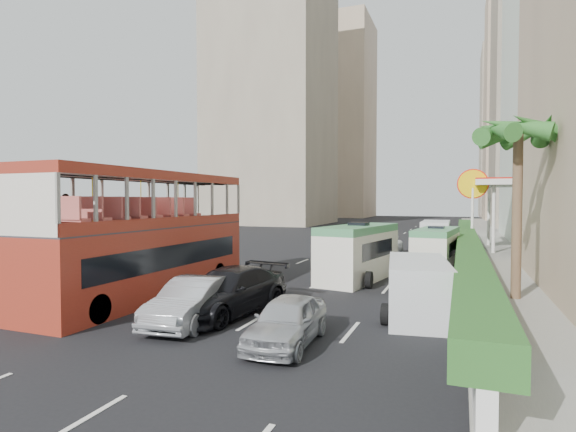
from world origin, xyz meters
The scene contains 20 objects.
ground_plane centered at (0.00, 0.00, 0.00)m, with size 200.00×200.00×0.00m, color black.
double_decker_bus centered at (-6.00, 0.00, 2.53)m, with size 2.50×11.00×5.06m, color maroon.
car_silver_lane_a centered at (-2.08, -2.87, 0.00)m, with size 1.51×4.33×1.43m, color #B7BABF.
car_silver_lane_b centered at (1.45, -3.72, 0.00)m, with size 1.54×3.83×1.31m, color #B7BABF.
car_black centered at (-1.61, -1.41, 0.00)m, with size 2.18×5.36×1.56m, color black.
van_asset centered at (0.77, 18.09, 0.00)m, with size 1.96×4.26×1.18m, color silver.
minibus_near centered at (1.14, 6.79, 1.34)m, with size 2.02×6.05×2.68m, color silver.
minibus_far centered at (4.59, 10.49, 1.20)m, with size 1.80×5.39×2.39m, color silver.
panel_van_near centered at (4.50, 0.67, 0.94)m, with size 1.89×4.72×1.89m, color silver.
panel_van_far centered at (3.87, 24.59, 1.08)m, with size 2.17×5.42×2.17m, color silver.
sidewalk centered at (9.00, 25.00, 0.09)m, with size 6.00×120.00×0.18m, color #99968C.
kerb_wall centered at (6.20, 14.00, 0.68)m, with size 0.30×44.00×1.00m, color silver.
hedge centered at (6.20, 14.00, 1.53)m, with size 1.10×44.00×0.70m, color #2D6626.
palm_tree centered at (7.80, 4.00, 3.38)m, with size 0.36×0.36×6.40m, color brown.
shell_station centered at (10.00, 23.00, 2.75)m, with size 6.50×8.00×5.50m, color silver.
tower_mid centered at (18.00, 58.00, 25.00)m, with size 16.00×16.00×50.00m, color #A0937E.
tower_far_a centered at (17.00, 82.00, 22.00)m, with size 14.00×14.00×44.00m, color tan.
tower_far_b centered at (17.00, 104.00, 20.00)m, with size 14.00×14.00×40.00m, color #A0937E.
tower_left_a centered at (-24.00, 55.00, 26.00)m, with size 18.00×18.00×52.00m, color #A0937E.
tower_left_b centered at (-22.00, 90.00, 23.00)m, with size 16.00×16.00×46.00m, color tan.
Camera 1 is at (5.81, -14.96, 3.91)m, focal length 28.00 mm.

